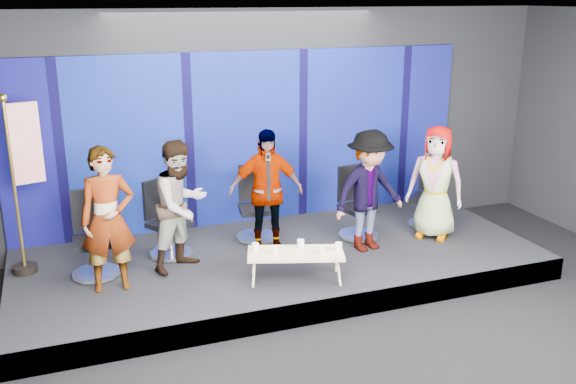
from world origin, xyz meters
name	(u,v)px	position (x,y,z in m)	size (l,w,h in m)	color
ground	(361,368)	(0.00, 0.00, 0.00)	(10.00, 10.00, 0.00)	black
room_walls	(370,137)	(0.00, 0.00, 2.43)	(10.02, 8.02, 3.51)	black
riser	(280,263)	(0.00, 2.50, 0.15)	(7.00, 3.00, 0.30)	black
backdrop	(247,139)	(0.00, 3.95, 1.60)	(7.00, 0.08, 2.60)	#0C064E
chair_a	(94,248)	(-2.41, 2.65, 0.65)	(0.61, 0.61, 1.07)	silver
panelist_a	(108,220)	(-2.24, 2.18, 1.17)	(0.63, 0.42, 1.74)	black
chair_b	(167,231)	(-1.44, 2.98, 0.64)	(0.81, 0.81, 1.04)	silver
panelist_b	(181,206)	(-1.32, 2.49, 1.14)	(0.82, 0.64, 1.68)	black
chair_c	(256,215)	(-0.13, 3.17, 0.65)	(0.68, 0.68, 1.05)	silver
panelist_c	(266,191)	(-0.14, 2.66, 1.15)	(1.00, 0.42, 1.70)	black
chair_d	(357,214)	(1.26, 2.73, 0.64)	(0.68, 0.68, 1.04)	silver
panelist_d	(369,191)	(1.19, 2.23, 1.14)	(1.08, 0.62, 1.68)	black
chair_e	(429,204)	(2.51, 2.79, 0.63)	(0.81, 0.81, 1.01)	silver
panelist_e	(436,182)	(2.30, 2.33, 1.12)	(0.80, 0.52, 1.64)	black
coffee_table	(296,254)	(-0.10, 1.64, 0.63)	(1.27, 0.84, 0.36)	tan
mug_a	(256,247)	(-0.55, 1.86, 0.71)	(0.08, 0.08, 0.10)	silver
mug_b	(275,250)	(-0.35, 1.69, 0.71)	(0.08, 0.08, 0.09)	silver
mug_c	(301,244)	(0.01, 1.75, 0.71)	(0.09, 0.09, 0.11)	silver
mug_d	(322,250)	(0.18, 1.47, 0.71)	(0.09, 0.09, 0.10)	silver
mug_e	(338,247)	(0.41, 1.49, 0.71)	(0.09, 0.09, 0.11)	silver
flag_stand	(24,180)	(-3.14, 3.05, 1.51)	(0.52, 0.30, 2.28)	black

